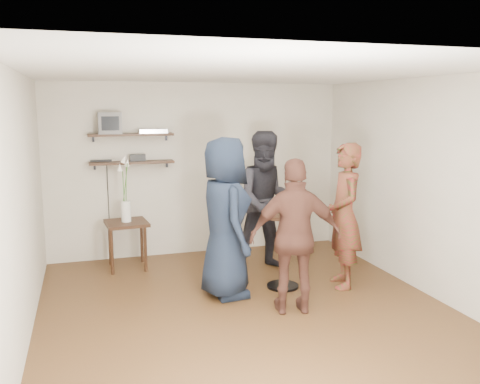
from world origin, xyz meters
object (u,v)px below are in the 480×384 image
(drinks_table, at_px, (283,240))
(person_plaid, at_px, (344,216))
(dvd_deck, at_px, (153,131))
(person_dark, at_px, (268,201))
(person_brown, at_px, (296,237))
(crt_monitor, at_px, (110,123))
(person_navy, at_px, (225,218))
(side_table, at_px, (127,229))
(radio, at_px, (138,158))

(drinks_table, bearing_deg, person_plaid, -12.71)
(dvd_deck, bearing_deg, person_plaid, -42.44)
(person_dark, distance_m, person_brown, 1.53)
(crt_monitor, height_order, dvd_deck, crt_monitor)
(dvd_deck, distance_m, drinks_table, 2.55)
(person_dark, xyz_separation_m, person_navy, (-0.83, -0.80, -0.01))
(dvd_deck, height_order, side_table, dvd_deck)
(person_dark, bearing_deg, person_plaid, -48.72)
(crt_monitor, relative_size, person_navy, 0.17)
(person_navy, bearing_deg, radio, 21.48)
(crt_monitor, relative_size, person_brown, 0.19)
(dvd_deck, bearing_deg, person_brown, -64.54)
(drinks_table, bearing_deg, side_table, 143.07)
(side_table, relative_size, person_brown, 0.39)
(crt_monitor, height_order, drinks_table, crt_monitor)
(person_plaid, xyz_separation_m, person_brown, (-0.91, -0.58, -0.05))
(radio, xyz_separation_m, person_brown, (1.42, -2.49, -0.66))
(dvd_deck, height_order, person_dark, dvd_deck)
(dvd_deck, relative_size, person_navy, 0.21)
(dvd_deck, bearing_deg, person_navy, -71.87)
(side_table, xyz_separation_m, person_navy, (1.04, -1.39, 0.39))
(side_table, bearing_deg, drinks_table, -36.93)
(person_brown, bearing_deg, drinks_table, -90.00)
(person_brown, bearing_deg, radio, -48.24)
(person_brown, bearing_deg, side_table, -39.87)
(person_dark, relative_size, person_navy, 1.01)
(crt_monitor, xyz_separation_m, person_plaid, (2.69, -1.91, -1.11))
(drinks_table, height_order, person_brown, person_brown)
(side_table, bearing_deg, person_brown, -52.03)
(side_table, relative_size, person_navy, 0.35)
(person_dark, bearing_deg, person_brown, -93.44)
(person_plaid, distance_m, person_navy, 1.51)
(side_table, distance_m, person_brown, 2.68)
(crt_monitor, distance_m, person_dark, 2.48)
(side_table, height_order, drinks_table, drinks_table)
(person_navy, bearing_deg, person_dark, -49.14)
(radio, distance_m, person_brown, 2.94)
(person_plaid, distance_m, person_dark, 1.15)
(person_navy, bearing_deg, drinks_table, -90.00)
(crt_monitor, xyz_separation_m, person_navy, (1.19, -1.79, -1.06))
(person_plaid, relative_size, person_navy, 0.95)
(person_dark, bearing_deg, crt_monitor, 159.26)
(radio, bearing_deg, drinks_table, -47.91)
(person_dark, bearing_deg, side_table, 167.71)
(crt_monitor, bearing_deg, person_brown, -54.35)
(dvd_deck, relative_size, drinks_table, 0.42)
(dvd_deck, xyz_separation_m, side_table, (-0.45, -0.39, -1.34))
(drinks_table, bearing_deg, crt_monitor, 138.14)
(person_navy, xyz_separation_m, person_brown, (0.60, -0.71, -0.10))
(radio, distance_m, side_table, 1.06)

